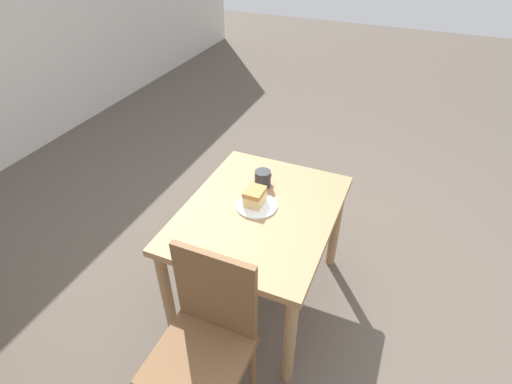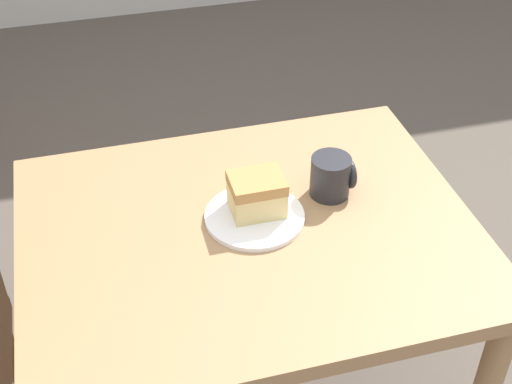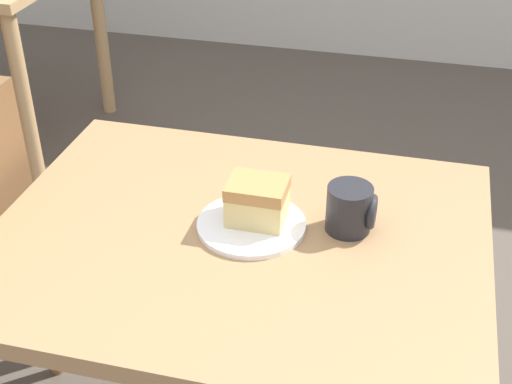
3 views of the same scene
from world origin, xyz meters
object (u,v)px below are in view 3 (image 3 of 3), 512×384
(dining_table_near, at_px, (239,271))
(coffee_mug, at_px, (351,209))
(plate, at_px, (251,225))
(cake_slice, at_px, (257,201))

(dining_table_near, height_order, coffee_mug, coffee_mug)
(plate, xyz_separation_m, coffee_mug, (0.20, 0.04, 0.04))
(plate, distance_m, cake_slice, 0.05)
(dining_table_near, distance_m, plate, 0.11)
(cake_slice, bearing_deg, dining_table_near, -125.98)
(dining_table_near, distance_m, coffee_mug, 0.28)
(plate, relative_size, cake_slice, 1.89)
(plate, xyz_separation_m, cake_slice, (0.01, 0.01, 0.05))
(plate, height_order, coffee_mug, coffee_mug)
(cake_slice, relative_size, coffee_mug, 1.18)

